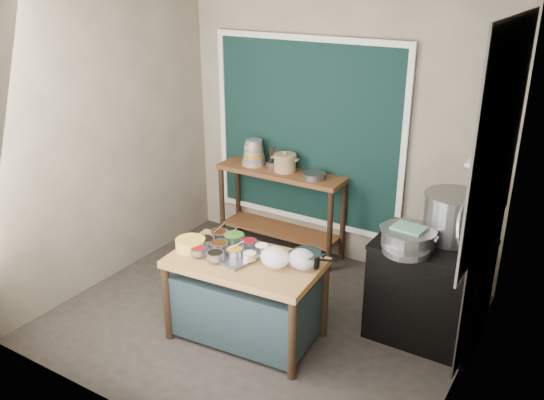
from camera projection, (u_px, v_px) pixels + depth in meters
The scene contains 30 objects.
floor at pixel (260, 319), 5.28m from camera, with size 3.50×3.00×0.02m, color #2B2621.
back_wall at pixel (338, 132), 5.94m from camera, with size 3.50×0.02×2.80m, color gray.
left_wall at pixel (107, 142), 5.60m from camera, with size 0.02×3.00×2.80m, color gray.
right_wall at pixel (477, 219), 3.89m from camera, with size 0.02×3.00×2.80m, color gray.
curtain_panel at pixel (306, 133), 6.10m from camera, with size 2.10×0.02×1.90m, color black.
curtain_frame at pixel (306, 133), 6.09m from camera, with size 2.22×0.03×2.02m, color beige, non-canonical shape.
tile_panel at pixel (500, 135), 4.17m from camera, with size 0.02×1.70×1.70m, color #B2B2AA.
soot_patch at pixel (483, 269), 4.68m from camera, with size 0.01×1.30×1.30m, color black.
wall_shelf at pixel (490, 155), 4.55m from camera, with size 0.22×0.70×0.03m, color beige.
prep_table at pixel (246, 299), 4.87m from camera, with size 1.25×0.72×0.75m, color brown.
back_counter at pixel (281, 211), 6.37m from camera, with size 1.45×0.40×0.95m, color brown.
stove_block at pixel (428, 291), 4.89m from camera, with size 0.90×0.68×0.85m, color black.
stove_top at pixel (434, 245), 4.73m from camera, with size 0.92×0.69×0.03m, color black.
condiment_tray at pixel (228, 251), 4.85m from camera, with size 0.58×0.41×0.03m, color gray.
condiment_bowls at pixel (227, 245), 4.85m from camera, with size 0.63×0.50×0.07m.
yellow_basin at pixel (191, 244), 4.88m from camera, with size 0.25×0.25×0.10m, color gold.
saucepan at pixel (306, 259), 4.60m from camera, with size 0.24×0.24×0.13m, color gray, non-canonical shape.
plastic_bag_a at pixel (275, 257), 4.57m from camera, with size 0.24×0.20×0.18m, color white.
plastic_bag_b at pixel (302, 259), 4.56m from camera, with size 0.23×0.19×0.17m, color white.
bowl_stack at pixel (254, 154), 6.33m from camera, with size 0.26×0.26×0.29m.
utensil_cup at pixel (272, 165), 6.25m from camera, with size 0.13×0.13×0.08m, color gray.
ceramic_crock at pixel (285, 164), 6.15m from camera, with size 0.25×0.25×0.17m, color #8B694B, non-canonical shape.
wide_bowl at pixel (314, 176), 5.96m from camera, with size 0.24×0.24×0.06m, color gray.
stock_pot at pixel (453, 217), 4.73m from camera, with size 0.51×0.51×0.40m, color gray, non-canonical shape.
pot_lid at pixel (469, 228), 4.47m from camera, with size 0.45×0.45×0.02m, color gray.
steamer at pixel (408, 238), 4.65m from camera, with size 0.46×0.46×0.15m, color gray, non-canonical shape.
green_cloth at pixel (409, 228), 4.62m from camera, with size 0.25×0.19×0.02m, color #5A9379.
shallow_pan at pixel (406, 250), 4.56m from camera, with size 0.37×0.37×0.05m, color gray.
shelf_bowl_stack at pixel (488, 149), 4.45m from camera, with size 0.16×0.16×0.13m.
shelf_bowl_green at pixel (497, 143), 4.73m from camera, with size 0.13×0.13×0.05m, color gray.
Camera 1 is at (2.44, -3.76, 2.98)m, focal length 38.00 mm.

